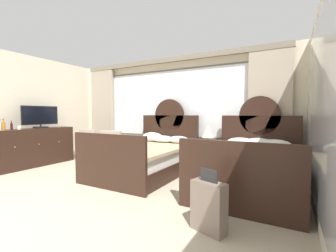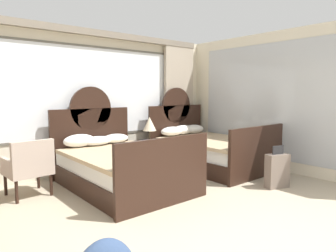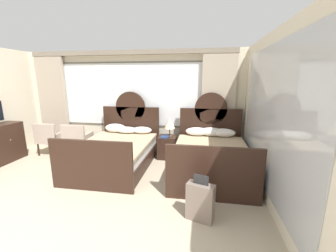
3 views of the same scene
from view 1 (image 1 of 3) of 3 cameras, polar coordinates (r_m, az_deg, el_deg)
name	(u,v)px [view 1 (image 1 of 3)]	position (r m, az deg, el deg)	size (l,w,h in m)	color
wall_back_window	(172,108)	(5.81, 0.93, 4.54)	(5.96, 0.22, 2.70)	beige
wall_left	(5,110)	(6.34, -35.86, 3.26)	(0.07, 4.82, 2.70)	beige
wall_right_mirror	(327,106)	(2.79, 35.21, 4.24)	(0.08, 4.82, 2.70)	beige
bed_near_window	(147,157)	(4.83, -5.43, -7.89)	(1.53, 2.22, 1.63)	black
bed_near_mirror	(251,169)	(4.08, 20.24, -10.07)	(1.53, 2.22, 1.63)	black
nightstand_between_beds	(205,160)	(4.98, 9.26, -8.40)	(0.44, 0.47, 0.56)	black
table_lamp_on_nightstand	(208,131)	(4.89, 10.02, -1.35)	(0.27, 0.27, 0.48)	brown
book_on_nightstand	(202,147)	(4.86, 8.49, -5.17)	(0.18, 0.26, 0.03)	navy
dresser_minibar	(33,147)	(6.37, -30.93, -4.66)	(0.48, 1.93, 0.91)	black
tv_flatscreen	(40,117)	(6.39, -29.53, 2.06)	(0.20, 0.91, 0.55)	black
bottle_water_clear	(0,126)	(5.88, -36.78, -0.03)	(0.06, 0.06, 0.24)	silver
bottle_liquor_amber	(3,126)	(5.91, -36.16, 0.03)	(0.06, 0.06, 0.25)	#B7701E
bottle_wine_dark	(12,126)	(6.12, -34.80, -0.04)	(0.05, 0.05, 0.19)	black
cup_on_dresser	(20,128)	(6.10, -33.40, -0.33)	(0.11, 0.08, 0.08)	white
armchair_by_window_left	(115,145)	(5.92, -13.21, -4.77)	(0.63, 0.63, 0.85)	#B29E8E
armchair_by_window_centre	(93,143)	(6.46, -18.38, -4.19)	(0.59, 0.59, 0.85)	#B29E8E
suitcase_on_floor	(209,206)	(2.60, 10.24, -19.36)	(0.41, 0.27, 0.68)	#75665B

